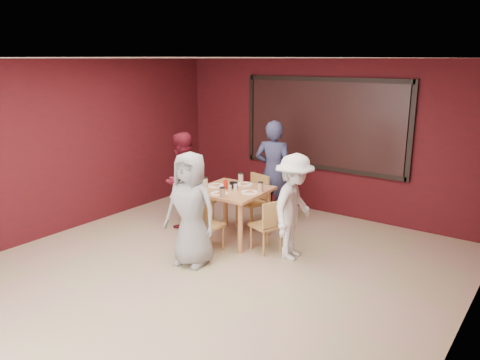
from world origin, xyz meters
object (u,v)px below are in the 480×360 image
Objects in this scene: diner_front at (191,209)px; diner_right at (294,207)px; diner_left at (182,180)px; chair_right at (269,223)px; chair_left at (194,196)px; diner_back at (273,172)px; dining_table at (232,196)px; chair_back at (255,198)px; chair_front at (204,223)px.

diner_front reaches higher than diner_right.
diner_left is at bearing 80.99° from diner_right.
chair_left is at bearing 172.90° from chair_right.
chair_right is 0.45× the size of diner_back.
dining_table is at bearing 79.30° from diner_right.
dining_table is at bearing 170.86° from chair_right.
diner_front is (0.13, -1.76, 0.29)m from chair_back.
diner_back reaches higher than diner_left.
chair_left is 1.52m from diner_front.
diner_back is at bearing 70.88° from chair_back.
diner_right reaches higher than dining_table.
diner_right is (1.18, -0.76, 0.26)m from chair_back.
diner_back is 1.11× the size of diner_left.
chair_left is 0.60× the size of diner_front.
chair_right is 0.49m from diner_right.
chair_left is 0.35m from diner_left.
chair_front is 0.92× the size of chair_back.
diner_front is 1.59m from diner_left.
diner_front is 0.89× the size of diner_back.
diner_right is at bearing -3.68° from dining_table.
chair_left is at bearing -143.80° from chair_back.
diner_front reaches higher than chair_back.
diner_back is 1.57m from diner_left.
diner_left is at bearing 147.08° from chair_front.
diner_front is 2.14m from diner_back.
chair_front is 1.81m from diner_back.
chair_back is 0.59× the size of diner_right.
chair_back is 1.11× the size of chair_right.
diner_right is at bearing 116.85° from diner_back.
diner_front is at bearing -77.28° from chair_front.
chair_right is at bearing -9.14° from dining_table.
chair_left reaches higher than chair_right.
chair_front is at bearing 111.66° from diner_right.
dining_table is 1.22× the size of chair_back.
dining_table reaches higher than chair_front.
chair_right is 0.51× the size of diner_front.
diner_front is at bearing 37.65° from diner_left.
chair_back is at bearing 113.92° from diner_left.
diner_back is 1.55m from diner_right.
diner_left is at bearing -160.03° from chair_left.
chair_back is 0.56m from diner_back.
diner_right is (2.00, -0.15, 0.22)m from chair_left.
chair_left is (-0.87, 0.77, 0.07)m from chair_front.
dining_table is 0.61× the size of diner_back.
chair_front is 0.54× the size of diner_right.
chair_back is at bearing 134.62° from chair_right.
chair_front is at bearing -89.17° from dining_table.
chair_front is 1.33m from diner_right.
diner_back reaches higher than chair_left.
diner_left is 1.06× the size of diner_right.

